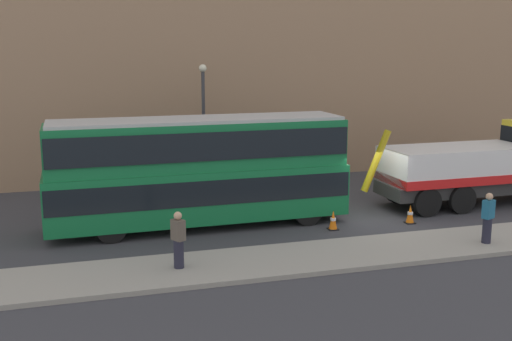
# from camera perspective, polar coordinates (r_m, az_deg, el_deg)

# --- Properties ---
(ground_plane) EXTENTS (120.00, 120.00, 0.00)m
(ground_plane) POSITION_cam_1_polar(r_m,az_deg,el_deg) (24.64, 10.19, -4.21)
(ground_plane) COLOR #38383D
(near_kerb) EXTENTS (60.00, 2.80, 0.15)m
(near_kerb) POSITION_cam_1_polar(r_m,az_deg,el_deg) (21.10, 15.27, -6.86)
(near_kerb) COLOR gray
(near_kerb) RESTS_ON ground_plane
(building_facade) EXTENTS (60.00, 1.50, 16.00)m
(building_facade) POSITION_cam_1_polar(r_m,az_deg,el_deg) (31.97, 3.48, 14.05)
(building_facade) COLOR #9E7A5B
(building_facade) RESTS_ON ground_plane
(recovery_tow_truck) EXTENTS (10.16, 2.79, 3.67)m
(recovery_tow_truck) POSITION_cam_1_polar(r_m,az_deg,el_deg) (27.81, 21.16, 0.69)
(recovery_tow_truck) COLOR #2D2D2D
(recovery_tow_truck) RESTS_ON ground_plane
(double_decker_bus) EXTENTS (11.08, 2.73, 4.06)m
(double_decker_bus) POSITION_cam_1_polar(r_m,az_deg,el_deg) (22.48, -5.35, 0.28)
(double_decker_bus) COLOR #146B38
(double_decker_bus) RESTS_ON ground_plane
(pedestrian_onlooker) EXTENTS (0.42, 0.48, 1.71)m
(pedestrian_onlooker) POSITION_cam_1_polar(r_m,az_deg,el_deg) (18.13, -7.27, -6.52)
(pedestrian_onlooker) COLOR #232333
(pedestrian_onlooker) RESTS_ON near_kerb
(pedestrian_bystander) EXTENTS (0.47, 0.39, 1.71)m
(pedestrian_bystander) POSITION_cam_1_polar(r_m,az_deg,el_deg) (21.66, 20.86, -4.23)
(pedestrian_bystander) COLOR #232333
(pedestrian_bystander) RESTS_ON near_kerb
(traffic_cone_near_bus) EXTENTS (0.36, 0.36, 0.72)m
(traffic_cone_near_bus) POSITION_cam_1_polar(r_m,az_deg,el_deg) (22.54, 7.22, -4.67)
(traffic_cone_near_bus) COLOR orange
(traffic_cone_near_bus) RESTS_ON ground_plane
(traffic_cone_midway) EXTENTS (0.36, 0.36, 0.72)m
(traffic_cone_midway) POSITION_cam_1_polar(r_m,az_deg,el_deg) (23.90, 14.22, -4.02)
(traffic_cone_midway) COLOR orange
(traffic_cone_midway) RESTS_ON ground_plane
(street_lamp) EXTENTS (0.36, 0.36, 5.83)m
(street_lamp) POSITION_cam_1_polar(r_m,az_deg,el_deg) (28.60, -4.93, 5.14)
(street_lamp) COLOR #38383D
(street_lamp) RESTS_ON ground_plane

